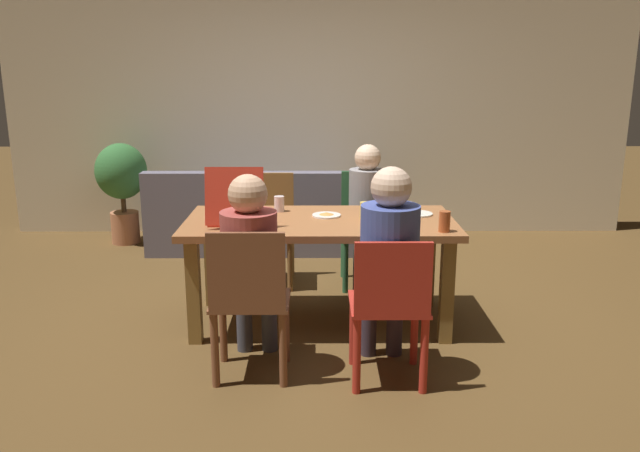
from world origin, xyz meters
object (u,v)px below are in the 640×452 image
(plate_1, at_px, (417,214))
(potted_plant, at_px, (122,180))
(plate_0, at_px, (326,215))
(chair_0, at_px, (390,306))
(chair_3, at_px, (271,225))
(drinking_glass_0, at_px, (368,215))
(drinking_glass_2, at_px, (444,221))
(drinking_glass_3, at_px, (364,210))
(person_1, at_px, (367,206))
(pizza_box_0, at_px, (238,214))
(drinking_glass_1, at_px, (279,204))
(person_0, at_px, (388,255))
(couch, at_px, (255,221))
(dining_table, at_px, (320,234))
(chair_1, at_px, (366,225))
(person_2, at_px, (251,257))
(chair_2, at_px, (249,300))

(plate_1, height_order, potted_plant, potted_plant)
(plate_0, bearing_deg, chair_0, -71.68)
(chair_3, xyz_separation_m, drinking_glass_0, (0.72, -1.00, 0.32))
(plate_0, height_order, drinking_glass_2, drinking_glass_2)
(plate_0, xyz_separation_m, drinking_glass_3, (0.26, -0.08, 0.05))
(drinking_glass_0, bearing_deg, person_1, 85.71)
(chair_3, distance_m, pizza_box_0, 1.02)
(plate_0, bearing_deg, drinking_glass_3, -16.87)
(drinking_glass_0, relative_size, drinking_glass_1, 1.00)
(chair_0, bearing_deg, person_0, 90.00)
(plate_1, relative_size, couch, 0.10)
(dining_table, relative_size, pizza_box_0, 4.09)
(chair_1, height_order, potted_plant, potted_plant)
(dining_table, height_order, couch, couch)
(drinking_glass_3, bearing_deg, pizza_box_0, -174.33)
(chair_0, distance_m, plate_0, 1.11)
(pizza_box_0, xyz_separation_m, drinking_glass_3, (0.85, 0.08, 0.01))
(person_2, height_order, plate_1, person_2)
(person_0, distance_m, person_2, 0.79)
(drinking_glass_1, distance_m, couch, 1.73)
(drinking_glass_1, bearing_deg, chair_3, 99.75)
(dining_table, xyz_separation_m, plate_0, (0.05, 0.10, 0.11))
(person_2, distance_m, potted_plant, 3.22)
(dining_table, xyz_separation_m, couch, (-0.63, 1.86, -0.36))
(person_0, bearing_deg, potted_plant, 129.37)
(drinking_glass_1, bearing_deg, drinking_glass_0, -30.23)
(chair_1, height_order, drinking_glass_0, chair_1)
(chair_3, xyz_separation_m, plate_1, (1.09, -0.75, 0.27))
(chair_3, distance_m, plate_1, 1.35)
(chair_1, bearing_deg, person_1, -90.00)
(plate_1, bearing_deg, person_1, 117.33)
(person_0, relative_size, person_2, 1.04)
(drinking_glass_1, bearing_deg, plate_1, -6.08)
(person_1, relative_size, drinking_glass_2, 8.77)
(person_0, distance_m, chair_2, 0.82)
(chair_1, height_order, pizza_box_0, pizza_box_0)
(chair_2, height_order, plate_0, chair_2)
(drinking_glass_1, distance_m, potted_plant, 2.51)
(person_0, bearing_deg, dining_table, 115.90)
(chair_2, xyz_separation_m, drinking_glass_2, (1.19, 0.52, 0.32))
(chair_0, relative_size, drinking_glass_0, 7.80)
(dining_table, bearing_deg, drinking_glass_1, 140.09)
(person_1, relative_size, drinking_glass_3, 9.93)
(chair_0, distance_m, chair_1, 1.80)
(person_0, height_order, plate_0, person_0)
(chair_2, bearing_deg, dining_table, 64.79)
(plate_1, bearing_deg, potted_plant, 143.80)
(dining_table, xyz_separation_m, pizza_box_0, (-0.55, -0.07, 0.15))
(chair_1, height_order, person_1, person_1)
(dining_table, height_order, chair_3, chair_3)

